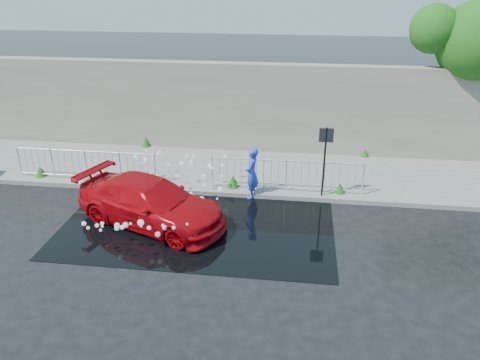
% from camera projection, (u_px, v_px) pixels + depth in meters
% --- Properties ---
extents(ground, '(90.00, 90.00, 0.00)m').
position_uv_depth(ground, '(174.00, 240.00, 13.19)').
color(ground, black).
rests_on(ground, ground).
extents(pavement, '(30.00, 4.00, 0.15)m').
position_uv_depth(pavement, '(208.00, 169.00, 17.67)').
color(pavement, '#5E5F5A').
rests_on(pavement, ground).
extents(curb, '(30.00, 0.25, 0.16)m').
position_uv_depth(curb, '(196.00, 192.00, 15.87)').
color(curb, '#5E5F5A').
rests_on(curb, ground).
extents(retaining_wall, '(30.00, 0.60, 3.50)m').
position_uv_depth(retaining_wall, '(217.00, 106.00, 18.90)').
color(retaining_wall, '#686558').
rests_on(retaining_wall, pavement).
extents(puddle, '(8.00, 5.00, 0.01)m').
position_uv_depth(puddle, '(199.00, 224.00, 14.03)').
color(puddle, black).
rests_on(puddle, ground).
extents(sign_post, '(0.45, 0.06, 2.50)m').
position_uv_depth(sign_post, '(325.00, 151.00, 14.78)').
color(sign_post, black).
rests_on(sign_post, ground).
extents(tree, '(4.88, 2.87, 6.19)m').
position_uv_depth(tree, '(479.00, 37.00, 16.79)').
color(tree, '#332114').
rests_on(tree, ground).
extents(railing_left, '(5.05, 0.05, 1.10)m').
position_uv_depth(railing_left, '(86.00, 164.00, 16.38)').
color(railing_left, silver).
rests_on(railing_left, pavement).
extents(railing_right, '(5.05, 0.05, 1.10)m').
position_uv_depth(railing_right, '(286.00, 174.00, 15.56)').
color(railing_right, silver).
rests_on(railing_right, pavement).
extents(weeds, '(12.17, 3.93, 0.42)m').
position_uv_depth(weeds, '(195.00, 167.00, 17.16)').
color(weeds, '#144412').
rests_on(weeds, pavement).
extents(water_spray, '(3.70, 5.60, 1.02)m').
position_uv_depth(water_spray, '(163.00, 191.00, 14.53)').
color(water_spray, white).
rests_on(water_spray, ground).
extents(red_car, '(5.09, 3.50, 1.37)m').
position_uv_depth(red_car, '(151.00, 203.00, 13.80)').
color(red_car, '#A7060D').
rests_on(red_car, ground).
extents(person, '(0.47, 0.67, 1.74)m').
position_uv_depth(person, '(252.00, 173.00, 15.32)').
color(person, blue).
rests_on(person, ground).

